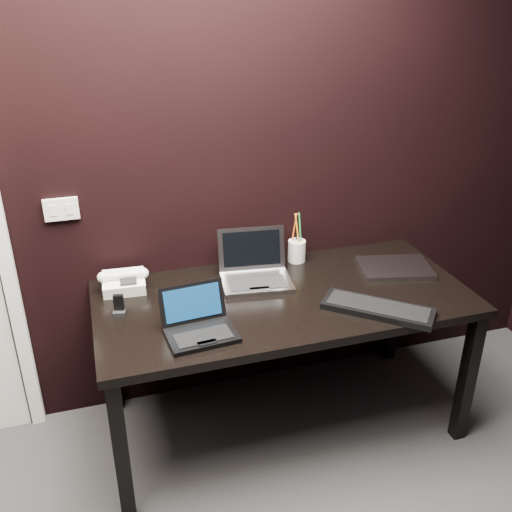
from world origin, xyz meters
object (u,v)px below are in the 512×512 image
object	(u,v)px
netbook	(199,326)
ext_keyboard	(378,308)
silver_laptop	(255,273)
desk_phone	(124,282)
desk	(283,310)
closed_laptop	(395,268)
mobile_phone	(119,307)
pen_cup	(297,250)

from	to	relation	value
netbook	ext_keyboard	size ratio (longest dim) A/B	0.63
silver_laptop	desk_phone	bearing A→B (deg)	171.34
desk	closed_laptop	xyz separation A→B (m)	(0.61, 0.08, 0.09)
netbook	mobile_phone	xyz separation A→B (m)	(-0.30, 0.25, -0.00)
netbook	silver_laptop	distance (m)	0.51
ext_keyboard	desk_phone	bearing A→B (deg)	153.34
ext_keyboard	closed_laptop	distance (m)	0.43
pen_cup	desk_phone	bearing A→B (deg)	-176.42
desk_phone	pen_cup	bearing A→B (deg)	3.58
silver_laptop	desk_phone	xyz separation A→B (m)	(-0.61, 0.09, -0.00)
mobile_phone	pen_cup	bearing A→B (deg)	16.30
netbook	desk_phone	bearing A→B (deg)	119.12
netbook	ext_keyboard	world-z (taller)	netbook
ext_keyboard	desk_phone	world-z (taller)	desk_phone
silver_laptop	mobile_phone	world-z (taller)	silver_laptop
closed_laptop	desk_phone	world-z (taller)	desk_phone
ext_keyboard	pen_cup	xyz separation A→B (m)	(-0.16, 0.57, 0.05)
ext_keyboard	closed_laptop	world-z (taller)	ext_keyboard
silver_laptop	closed_laptop	xyz separation A→B (m)	(0.70, -0.09, -0.03)
ext_keyboard	mobile_phone	xyz separation A→B (m)	(-1.07, 0.31, 0.02)
silver_laptop	pen_cup	xyz separation A→B (m)	(0.27, 0.15, 0.02)
ext_keyboard	desk_phone	distance (m)	1.16
desk_phone	closed_laptop	bearing A→B (deg)	-8.09
netbook	ext_keyboard	xyz separation A→B (m)	(0.78, -0.06, -0.02)
ext_keyboard	netbook	bearing A→B (deg)	175.74
closed_laptop	desk_phone	xyz separation A→B (m)	(-1.30, 0.19, 0.03)
ext_keyboard	desk	bearing A→B (deg)	143.41
ext_keyboard	pen_cup	distance (m)	0.60
desk_phone	pen_cup	world-z (taller)	pen_cup
netbook	ext_keyboard	distance (m)	0.78
netbook	closed_laptop	world-z (taller)	netbook
netbook	pen_cup	bearing A→B (deg)	39.94
silver_laptop	mobile_phone	bearing A→B (deg)	-169.50
netbook	pen_cup	distance (m)	0.80
silver_laptop	desk_phone	size ratio (longest dim) A/B	1.53
silver_laptop	closed_laptop	size ratio (longest dim) A/B	0.91
desk	mobile_phone	size ratio (longest dim) A/B	18.96
netbook	desk_phone	xyz separation A→B (m)	(-0.26, 0.46, 0.01)
desk	pen_cup	world-z (taller)	pen_cup
silver_laptop	pen_cup	world-z (taller)	pen_cup
closed_laptop	desk_phone	size ratio (longest dim) A/B	1.68
closed_laptop	mobile_phone	distance (m)	1.34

